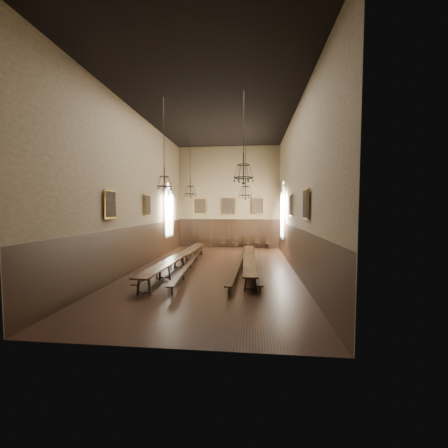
# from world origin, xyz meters

# --- Properties ---
(floor) EXTENTS (9.00, 18.00, 0.02)m
(floor) POSITION_xyz_m (0.00, 0.00, -0.01)
(floor) COLOR black
(floor) RESTS_ON ground
(ceiling) EXTENTS (9.00, 18.00, 0.02)m
(ceiling) POSITION_xyz_m (0.00, 0.00, 9.01)
(ceiling) COLOR black
(ceiling) RESTS_ON ground
(wall_back) EXTENTS (9.00, 0.02, 9.00)m
(wall_back) POSITION_xyz_m (0.00, 9.01, 4.50)
(wall_back) COLOR #877053
(wall_back) RESTS_ON ground
(wall_front) EXTENTS (9.00, 0.02, 9.00)m
(wall_front) POSITION_xyz_m (0.00, -9.01, 4.50)
(wall_front) COLOR #877053
(wall_front) RESTS_ON ground
(wall_left) EXTENTS (0.02, 18.00, 9.00)m
(wall_left) POSITION_xyz_m (-4.51, 0.00, 4.50)
(wall_left) COLOR #877053
(wall_left) RESTS_ON ground
(wall_right) EXTENTS (0.02, 18.00, 9.00)m
(wall_right) POSITION_xyz_m (4.51, 0.00, 4.50)
(wall_right) COLOR #877053
(wall_right) RESTS_ON ground
(wainscot_panelling) EXTENTS (9.00, 18.00, 2.50)m
(wainscot_panelling) POSITION_xyz_m (0.00, 0.00, 1.25)
(wainscot_panelling) COLOR black
(wainscot_panelling) RESTS_ON floor
(table_left) EXTENTS (1.15, 10.59, 0.82)m
(table_left) POSITION_xyz_m (-2.05, -0.24, 0.41)
(table_left) COLOR black
(table_left) RESTS_ON floor
(table_right) EXTENTS (0.79, 9.33, 0.73)m
(table_right) POSITION_xyz_m (1.98, 0.14, 0.36)
(table_right) COLOR black
(table_right) RESTS_ON floor
(bench_left_outer) EXTENTS (0.59, 9.42, 0.42)m
(bench_left_outer) POSITION_xyz_m (-2.53, -0.27, 0.27)
(bench_left_outer) COLOR black
(bench_left_outer) RESTS_ON floor
(bench_left_inner) EXTENTS (1.04, 10.62, 0.48)m
(bench_left_inner) POSITION_xyz_m (-1.44, 0.02, 0.30)
(bench_left_inner) COLOR black
(bench_left_inner) RESTS_ON floor
(bench_right_inner) EXTENTS (0.72, 10.16, 0.46)m
(bench_right_inner) POSITION_xyz_m (1.37, 0.10, 0.29)
(bench_right_inner) COLOR black
(bench_right_inner) RESTS_ON floor
(bench_right_outer) EXTENTS (0.49, 9.58, 0.43)m
(bench_right_outer) POSITION_xyz_m (2.53, 0.13, 0.27)
(bench_right_outer) COLOR black
(bench_right_outer) RESTS_ON floor
(chair_1) EXTENTS (0.49, 0.49, 1.02)m
(chair_1) POSITION_xyz_m (-2.46, 8.57, 0.31)
(chair_1) COLOR black
(chair_1) RESTS_ON floor
(chair_3) EXTENTS (0.43, 0.43, 0.88)m
(chair_3) POSITION_xyz_m (-0.41, 8.60, 0.27)
(chair_3) COLOR black
(chair_3) RESTS_ON floor
(chair_4) EXTENTS (0.57, 0.57, 1.02)m
(chair_4) POSITION_xyz_m (0.58, 8.52, 0.31)
(chair_4) COLOR black
(chair_4) RESTS_ON floor
(chair_5) EXTENTS (0.51, 0.51, 0.96)m
(chair_5) POSITION_xyz_m (1.59, 8.59, 0.29)
(chair_5) COLOR black
(chair_5) RESTS_ON floor
(chair_6) EXTENTS (0.58, 0.58, 1.02)m
(chair_6) POSITION_xyz_m (2.51, 8.50, 0.31)
(chair_6) COLOR black
(chair_6) RESTS_ON floor
(chair_7) EXTENTS (0.48, 0.48, 0.92)m
(chair_7) POSITION_xyz_m (3.47, 8.48, 0.28)
(chair_7) COLOR black
(chair_7) RESTS_ON floor
(chandelier_back_left) EXTENTS (0.80, 0.80, 4.66)m
(chandelier_back_left) POSITION_xyz_m (-2.06, 2.78, 4.81)
(chandelier_back_left) COLOR black
(chandelier_back_left) RESTS_ON ceiling
(chandelier_back_right) EXTENTS (0.88, 0.88, 4.78)m
(chandelier_back_right) POSITION_xyz_m (1.67, 2.58, 4.68)
(chandelier_back_right) COLOR black
(chandelier_back_right) RESTS_ON ceiling
(chandelier_front_left) EXTENTS (0.75, 0.75, 4.52)m
(chandelier_front_left) POSITION_xyz_m (-2.29, -2.03, 4.96)
(chandelier_front_left) COLOR black
(chandelier_front_left) RESTS_ON ceiling
(chandelier_front_right) EXTENTS (0.94, 0.94, 4.21)m
(chandelier_front_right) POSITION_xyz_m (1.69, -2.46, 5.22)
(chandelier_front_right) COLOR black
(chandelier_front_right) RESTS_ON ceiling
(portrait_back_0) EXTENTS (1.10, 0.12, 1.40)m
(portrait_back_0) POSITION_xyz_m (-2.60, 8.88, 3.70)
(portrait_back_0) COLOR #A87428
(portrait_back_0) RESTS_ON wall_back
(portrait_back_1) EXTENTS (1.10, 0.12, 1.40)m
(portrait_back_1) POSITION_xyz_m (0.00, 8.88, 3.70)
(portrait_back_1) COLOR #A87428
(portrait_back_1) RESTS_ON wall_back
(portrait_back_2) EXTENTS (1.10, 0.12, 1.40)m
(portrait_back_2) POSITION_xyz_m (2.60, 8.88, 3.70)
(portrait_back_2) COLOR #A87428
(portrait_back_2) RESTS_ON wall_back
(portrait_left_0) EXTENTS (0.12, 1.00, 1.30)m
(portrait_left_0) POSITION_xyz_m (-4.38, 1.00, 3.70)
(portrait_left_0) COLOR #A87428
(portrait_left_0) RESTS_ON wall_left
(portrait_left_1) EXTENTS (0.12, 1.00, 1.30)m
(portrait_left_1) POSITION_xyz_m (-4.38, -3.50, 3.70)
(portrait_left_1) COLOR #A87428
(portrait_left_1) RESTS_ON wall_left
(portrait_right_0) EXTENTS (0.12, 1.00, 1.30)m
(portrait_right_0) POSITION_xyz_m (4.38, 1.00, 3.70)
(portrait_right_0) COLOR #A87428
(portrait_right_0) RESTS_ON wall_right
(portrait_right_1) EXTENTS (0.12, 1.00, 1.30)m
(portrait_right_1) POSITION_xyz_m (4.38, -3.50, 3.70)
(portrait_right_1) COLOR #A87428
(portrait_right_1) RESTS_ON wall_right
(window_right) EXTENTS (0.20, 2.20, 4.60)m
(window_right) POSITION_xyz_m (4.43, 5.50, 3.40)
(window_right) COLOR white
(window_right) RESTS_ON wall_right
(window_left) EXTENTS (0.20, 2.20, 4.60)m
(window_left) POSITION_xyz_m (-4.43, 5.50, 3.40)
(window_left) COLOR white
(window_left) RESTS_ON wall_left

